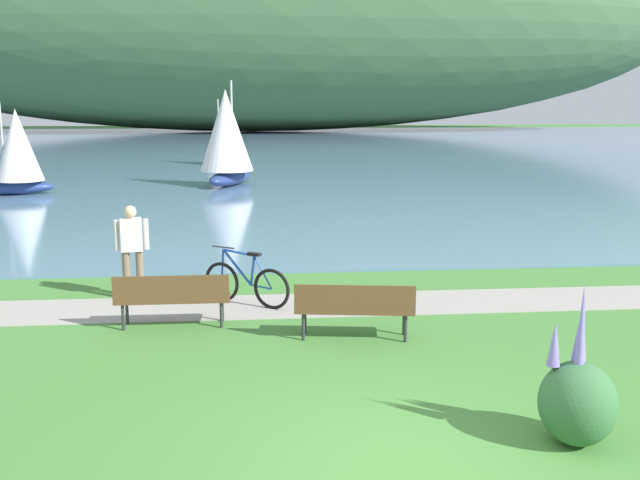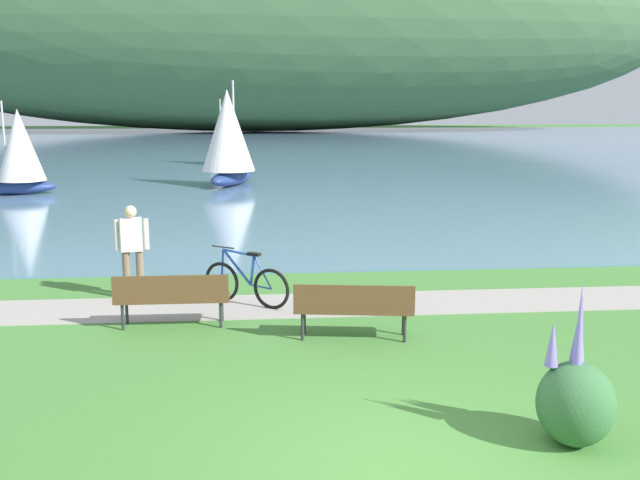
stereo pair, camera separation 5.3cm
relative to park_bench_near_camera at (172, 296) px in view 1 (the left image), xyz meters
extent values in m
plane|color=#478438|center=(2.77, -4.70, -0.52)|extent=(200.00, 200.00, 0.00)
cube|color=#5B7F9E|center=(2.77, 43.41, -0.50)|extent=(180.00, 80.00, 0.04)
ellipsoid|color=#42663D|center=(1.04, 73.35, 12.84)|extent=(103.07, 28.00, 26.63)
cube|color=#A39E93|center=(2.77, 1.02, -0.52)|extent=(60.00, 1.50, 0.01)
cube|color=brown|center=(0.00, 0.08, -0.07)|extent=(1.80, 0.50, 0.05)
cube|color=brown|center=(0.00, -0.13, 0.15)|extent=(1.80, 0.06, 0.40)
cylinder|color=#2D2D33|center=(-0.76, 0.25, -0.30)|extent=(0.05, 0.05, 0.45)
cylinder|color=#2D2D33|center=(0.77, 0.24, -0.30)|extent=(0.05, 0.05, 0.45)
cylinder|color=#2D2D33|center=(-0.77, -0.08, -0.30)|extent=(0.05, 0.05, 0.45)
cylinder|color=#2D2D33|center=(0.76, -0.10, -0.30)|extent=(0.05, 0.05, 0.45)
cube|color=brown|center=(2.80, -0.76, -0.07)|extent=(1.85, 0.73, 0.05)
cube|color=brown|center=(2.77, -0.96, 0.15)|extent=(1.79, 0.30, 0.40)
cylinder|color=#2D2D33|center=(2.07, -0.48, -0.30)|extent=(0.05, 0.05, 0.45)
cylinder|color=#2D2D33|center=(3.58, -0.70, -0.30)|extent=(0.05, 0.05, 0.45)
cylinder|color=#2D2D33|center=(2.02, -0.81, -0.30)|extent=(0.05, 0.05, 0.45)
cylinder|color=#2D2D33|center=(3.53, -1.03, -0.30)|extent=(0.05, 0.05, 0.45)
torus|color=black|center=(0.71, 1.44, -0.16)|extent=(0.63, 0.45, 0.72)
torus|color=black|center=(1.59, 0.86, -0.16)|extent=(0.63, 0.45, 0.72)
cylinder|color=#1E4CB2|center=(0.99, 1.25, 0.15)|extent=(0.53, 0.37, 0.61)
cylinder|color=#1E4CB2|center=(1.02, 1.23, 0.41)|extent=(0.57, 0.40, 0.09)
cylinder|color=#1E4CB2|center=(1.26, 1.07, 0.12)|extent=(0.13, 0.10, 0.54)
cylinder|color=#1E4CB2|center=(1.41, 0.98, -0.15)|extent=(0.37, 0.26, 0.05)
cylinder|color=#1E4CB2|center=(1.44, 0.95, 0.11)|extent=(0.32, 0.23, 0.56)
cylinder|color=#1E4CB2|center=(0.73, 1.42, 0.14)|extent=(0.09, 0.08, 0.60)
cube|color=black|center=(1.30, 1.05, 0.42)|extent=(0.26, 0.22, 0.05)
cylinder|color=black|center=(0.75, 1.41, 0.48)|extent=(0.41, 0.28, 0.02)
cylinder|color=#72604C|center=(-1.02, 1.78, -0.08)|extent=(0.14, 0.14, 0.88)
cylinder|color=#72604C|center=(-0.78, 1.82, -0.08)|extent=(0.14, 0.14, 0.88)
cube|color=silver|center=(-0.90, 1.80, 0.66)|extent=(0.41, 0.28, 0.60)
sphere|color=beige|center=(-0.90, 1.80, 1.08)|extent=(0.22, 0.22, 0.22)
cylinder|color=silver|center=(-1.16, 1.76, 0.66)|extent=(0.09, 0.09, 0.56)
cylinder|color=silver|center=(-0.64, 1.84, 0.66)|extent=(0.09, 0.09, 0.56)
ellipsoid|color=#386B3D|center=(4.65, -4.35, -0.07)|extent=(0.81, 0.81, 0.90)
cylinder|color=#386B3D|center=(4.65, -4.33, 0.26)|extent=(0.02, 0.02, 0.12)
cone|color=#8470D1|center=(4.65, -4.33, 0.71)|extent=(0.09, 0.09, 0.78)
cylinder|color=#386B3D|center=(4.62, -4.36, 0.26)|extent=(0.02, 0.02, 0.12)
cone|color=#8470D1|center=(4.62, -4.36, 0.78)|extent=(0.10, 0.10, 0.92)
cylinder|color=#386B3D|center=(4.40, -4.26, 0.26)|extent=(0.02, 0.02, 0.12)
cone|color=#8470D1|center=(4.40, -4.26, 0.56)|extent=(0.14, 0.14, 0.48)
cylinder|color=#386B3D|center=(4.72, -4.14, 0.26)|extent=(0.02, 0.02, 0.12)
cone|color=#8470D1|center=(4.72, -4.14, 0.58)|extent=(0.14, 0.14, 0.53)
cylinder|color=#386B3D|center=(4.68, -4.24, 0.26)|extent=(0.02, 0.02, 0.12)
cone|color=#8470D1|center=(4.68, -4.24, 0.57)|extent=(0.13, 0.13, 0.51)
cylinder|color=#386B3D|center=(4.71, -4.20, 0.26)|extent=(0.02, 0.02, 0.12)
cone|color=#8470D1|center=(4.71, -4.20, 0.63)|extent=(0.13, 0.13, 0.63)
ellipsoid|color=#B22323|center=(-0.56, 29.53, -0.21)|extent=(2.21, 3.12, 0.54)
cylinder|color=#B2B2B2|center=(-0.67, 29.74, 1.59)|extent=(0.08, 0.08, 3.08)
cone|color=white|center=(-0.42, 29.28, 1.44)|extent=(2.47, 2.47, 2.77)
ellipsoid|color=navy|center=(0.30, 19.17, -0.16)|extent=(2.32, 3.82, 0.65)
cylinder|color=#B2B2B2|center=(0.40, 19.44, 2.01)|extent=(0.09, 0.09, 3.70)
cone|color=white|center=(0.17, 18.84, 1.83)|extent=(2.84, 2.84, 3.33)
ellipsoid|color=navy|center=(-7.85, 16.82, -0.22)|extent=(3.10, 1.43, 0.52)
cylinder|color=#B2B2B2|center=(-8.08, 16.78, 1.54)|extent=(0.07, 0.07, 2.99)
cone|color=white|center=(-7.58, 16.88, 1.39)|extent=(2.10, 2.10, 2.69)
camera|label=1|loc=(1.34, -11.01, 3.03)|focal=39.86mm
camera|label=2|loc=(1.39, -11.01, 3.03)|focal=39.86mm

